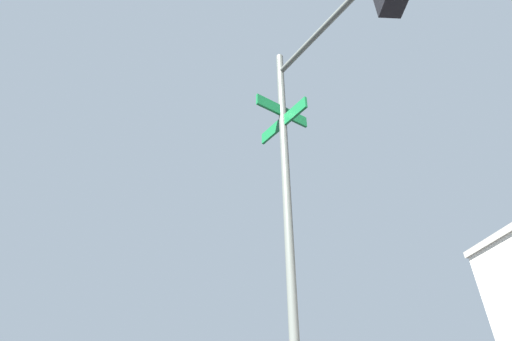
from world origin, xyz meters
The scene contains 1 object.
traffic_signal_near centered at (-6.56, -6.27, 4.52)m, with size 2.53×1.74×6.44m.
Camera 1 is at (-3.06, -7.40, 1.29)m, focal length 25.01 mm.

